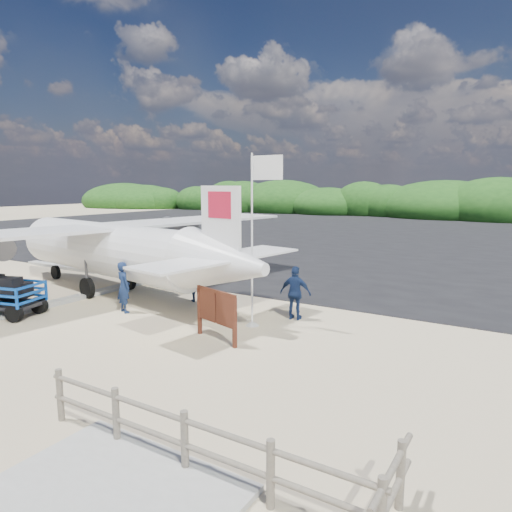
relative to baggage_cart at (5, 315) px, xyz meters
The scene contains 13 objects.
ground 5.04m from the baggage_cart, 18.57° to the left, with size 160.00×160.00×0.00m, color beige.
asphalt_apron 31.96m from the baggage_cart, 81.41° to the left, with size 90.00×50.00×0.04m, color #B2B2B2, non-canonical shape.
lagoon 5.24m from the baggage_cart, 143.71° to the left, with size 9.00×7.00×0.40m, color #B2B2B2, non-canonical shape.
walkway_pad 11.17m from the baggage_cart, 23.17° to the right, with size 3.50×2.50×0.10m, color #B2B2B2, non-canonical shape.
vegetation_band 56.80m from the baggage_cart, 85.18° to the left, with size 124.00×8.00×4.40m, color #B2B2B2, non-canonical shape.
fence 11.30m from the baggage_cart, 17.50° to the right, with size 6.40×2.00×1.10m, color #B2B2B2, non-canonical shape.
baggage_cart is the anchor object (origin of this frame).
flagpole 8.46m from the baggage_cart, 23.64° to the left, with size 1.06×0.44×5.29m, color white, non-canonical shape.
signboard 7.81m from the baggage_cart, 12.49° to the left, with size 1.82×0.17×1.50m, color #592919, non-canonical shape.
crew_a 4.08m from the baggage_cart, 36.72° to the left, with size 0.64×0.42×1.77m, color #13244A.
crew_b 6.59m from the baggage_cart, 48.14° to the left, with size 0.78×0.61×1.60m, color #13244A.
crew_c 9.84m from the baggage_cart, 28.63° to the left, with size 1.03×0.43×1.76m, color #13244A.
aircraft_small 32.60m from the baggage_cart, 101.90° to the left, with size 7.13×7.13×2.57m, color #B2B2B2, non-canonical shape.
Camera 1 is at (10.26, -9.89, 4.36)m, focal length 32.00 mm.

